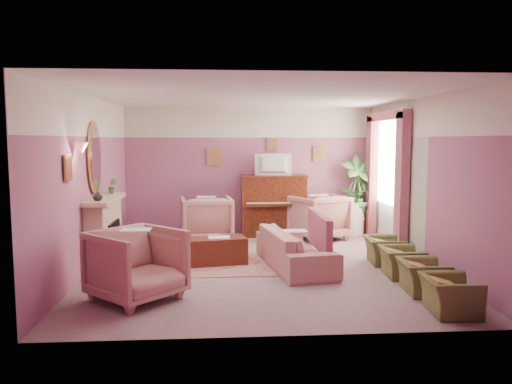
{
  "coord_description": "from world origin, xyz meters",
  "views": [
    {
      "loc": [
        -0.63,
        -8.13,
        2.1
      ],
      "look_at": [
        -0.04,
        0.4,
        1.2
      ],
      "focal_mm": 35.0,
      "sensor_mm": 36.0,
      "label": 1
    }
  ],
  "objects": [
    {
      "name": "mantel_vase",
      "position": [
        -2.55,
        -0.3,
        1.23
      ],
      "size": [
        0.16,
        0.16,
        0.16
      ],
      "primitive_type": "imported",
      "color": "silver",
      "rests_on": "mantel_shelf"
    },
    {
      "name": "coffee_table",
      "position": [
        -0.73,
        0.2,
        0.23
      ],
      "size": [
        1.07,
        0.68,
        0.45
      ],
      "primitive_type": "cube",
      "rotation": [
        0.0,
        0.0,
        0.19
      ],
      "color": "#521F14",
      "rests_on": "floor"
    },
    {
      "name": "piano_top",
      "position": [
        0.5,
        2.68,
        1.31
      ],
      "size": [
        1.45,
        0.65,
        0.04
      ],
      "primitive_type": "cube",
      "color": "#491C0F",
      "rests_on": "piano"
    },
    {
      "name": "sofa_throw",
      "position": [
        0.97,
        -0.11,
        0.6
      ],
      "size": [
        0.11,
        1.61,
        0.59
      ],
      "primitive_type": "cube",
      "color": "#9D4B5C",
      "rests_on": "sofa"
    },
    {
      "name": "mantel_shelf",
      "position": [
        -2.56,
        0.2,
        1.12
      ],
      "size": [
        0.4,
        1.55,
        0.07
      ],
      "primitive_type": "cube",
      "color": "tan",
      "rests_on": "fireplace_surround"
    },
    {
      "name": "curtain_right",
      "position": [
        2.62,
        2.47,
        1.3
      ],
      "size": [
        0.16,
        0.34,
        2.6
      ],
      "primitive_type": "cube",
      "color": "#9D4B5C",
      "rests_on": "floor"
    },
    {
      "name": "mantel_plant",
      "position": [
        -2.55,
        0.75,
        1.29
      ],
      "size": [
        0.16,
        0.16,
        0.28
      ],
      "primitive_type": "imported",
      "color": "#3F7638",
      "rests_on": "mantel_shelf"
    },
    {
      "name": "wall_front",
      "position": [
        0.0,
        -3.0,
        1.4
      ],
      "size": [
        5.5,
        0.02,
        2.8
      ],
      "primitive_type": "cube",
      "color": "#83537B",
      "rests_on": "floor"
    },
    {
      "name": "floral_armchair_left",
      "position": [
        -0.94,
        2.04,
        0.52
      ],
      "size": [
        1.01,
        1.01,
        1.05
      ],
      "primitive_type": "imported",
      "color": "tan",
      "rests_on": "floor"
    },
    {
      "name": "side_plant_big",
      "position": [
        2.27,
        2.64,
        0.87
      ],
      "size": [
        0.3,
        0.3,
        0.34
      ],
      "primitive_type": "imported",
      "color": "#3F7638",
      "rests_on": "side_table"
    },
    {
      "name": "stripe_panel",
      "position": [
        2.73,
        1.3,
        1.07
      ],
      "size": [
        0.01,
        3.0,
        2.15
      ],
      "primitive_type": "cube",
      "color": "#ACB59F",
      "rests_on": "wall_right"
    },
    {
      "name": "picture_rail_band",
      "position": [
        0.0,
        2.99,
        2.47
      ],
      "size": [
        5.5,
        0.01,
        0.65
      ],
      "primitive_type": "cube",
      "color": "silver",
      "rests_on": "wall_back"
    },
    {
      "name": "floor",
      "position": [
        0.0,
        0.0,
        0.0
      ],
      "size": [
        5.5,
        6.0,
        0.01
      ],
      "primitive_type": "cube",
      "color": "gray",
      "rests_on": "ground"
    },
    {
      "name": "print_back_left",
      "position": [
        -0.8,
        2.96,
        1.72
      ],
      "size": [
        0.3,
        0.03,
        0.38
      ],
      "primitive_type": "cube",
      "color": "tan",
      "rests_on": "wall_back"
    },
    {
      "name": "ceiling",
      "position": [
        0.0,
        0.0,
        2.8
      ],
      "size": [
        5.5,
        6.0,
        0.01
      ],
      "primitive_type": "cube",
      "color": "white",
      "rests_on": "wall_back"
    },
    {
      "name": "olive_chair_c",
      "position": [
        2.12,
        -0.79,
        0.3
      ],
      "size": [
        0.49,
        0.69,
        0.6
      ],
      "primitive_type": "imported",
      "color": "brown",
      "rests_on": "floor"
    },
    {
      "name": "area_rug",
      "position": [
        -0.64,
        0.22,
        0.01
      ],
      "size": [
        2.52,
        1.83,
        0.01
      ],
      "primitive_type": "cube",
      "rotation": [
        0.0,
        0.0,
        0.01
      ],
      "color": "#A66560",
      "rests_on": "floor"
    },
    {
      "name": "sofa",
      "position": [
        0.57,
        -0.11,
        0.43
      ],
      "size": [
        0.71,
        2.12,
        0.86
      ],
      "primitive_type": "imported",
      "color": "tan",
      "rests_on": "floor"
    },
    {
      "name": "mirror_frame",
      "position": [
        -2.7,
        0.2,
        1.8
      ],
      "size": [
        0.04,
        0.72,
        1.2
      ],
      "primitive_type": "ellipsoid",
      "color": "tan",
      "rests_on": "wall_left"
    },
    {
      "name": "mirror_glass",
      "position": [
        -2.67,
        0.2,
        1.8
      ],
      "size": [
        0.01,
        0.6,
        1.06
      ],
      "primitive_type": "ellipsoid",
      "color": "white",
      "rests_on": "wall_left"
    },
    {
      "name": "window_blind",
      "position": [
        2.7,
        1.55,
        1.7
      ],
      "size": [
        0.03,
        1.4,
        1.8
      ],
      "primitive_type": "cube",
      "color": "beige",
      "rests_on": "wall_right"
    },
    {
      "name": "fireplace_surround",
      "position": [
        -2.59,
        0.2,
        0.55
      ],
      "size": [
        0.3,
        1.4,
        1.1
      ],
      "primitive_type": "cube",
      "color": "tan",
      "rests_on": "floor"
    },
    {
      "name": "television",
      "position": [
        0.5,
        2.63,
        1.6
      ],
      "size": [
        0.8,
        0.12,
        0.48
      ],
      "primitive_type": "imported",
      "color": "black",
      "rests_on": "piano"
    },
    {
      "name": "print_left_wall",
      "position": [
        -2.71,
        -1.2,
        1.72
      ],
      "size": [
        0.03,
        0.28,
        0.36
      ],
      "primitive_type": "cube",
      "color": "tan",
      "rests_on": "wall_left"
    },
    {
      "name": "olive_chair_b",
      "position": [
        2.12,
        -1.61,
        0.3
      ],
      "size": [
        0.49,
        0.69,
        0.6
      ],
      "primitive_type": "imported",
      "color": "brown",
      "rests_on": "floor"
    },
    {
      "name": "print_back_right",
      "position": [
        1.55,
        2.96,
        1.78
      ],
      "size": [
        0.26,
        0.03,
        0.34
      ],
      "primitive_type": "cube",
      "color": "tan",
      "rests_on": "wall_back"
    },
    {
      "name": "floral_armchair_right",
      "position": [
        1.42,
        2.19,
        0.52
      ],
      "size": [
        1.01,
        1.01,
        1.05
      ],
      "primitive_type": "imported",
      "color": "tan",
      "rests_on": "floor"
    },
    {
      "name": "wall_back",
      "position": [
        0.0,
        3.0,
        1.4
      ],
      "size": [
        5.5,
        0.02,
        2.8
      ],
      "primitive_type": "cube",
      "color": "#83537B",
      "rests_on": "floor"
    },
    {
      "name": "side_plant_small",
      "position": [
        2.39,
        2.54,
        0.84
      ],
      "size": [
        0.16,
        0.16,
        0.28
      ],
      "primitive_type": "imported",
      "color": "#3F7638",
      "rests_on": "side_table"
    },
    {
      "name": "piano",
      "position": [
        0.5,
        2.68,
        0.65
      ],
      "size": [
        1.4,
        0.6,
        1.3
      ],
      "primitive_type": "cube",
      "color": "#491C0F",
      "rests_on": "floor"
    },
    {
      "name": "olive_chair_a",
      "position": [
        2.12,
        -2.43,
        0.3
      ],
      "size": [
        0.49,
        0.69,
        0.6
      ],
      "primitive_type": "imported",
      "color": "brown",
      "rests_on": "floor"
    },
    {
      "name": "olive_chair_d",
      "position": [
        2.12,
        0.03,
        0.3
      ],
      "size": [
        0.49,
        0.69,
        0.6
      ],
      "primitive_type": "imported",
      "color": "brown",
      "rests_on": "floor"
    },
    {
      "name": "wall_right",
      "position": [
        2.75,
        0.0,
        1.4
      ],
      "size": [
        0.02,
        6.0,
        2.8
      ],
      "primitive_type": "cube",
      "color": "#83537B",
      "rests_on": "floor"
    },
    {
      "name": "palm_pot",
      "position": [
        2.36,
        2.59,
        0.17
      ],
      "size": [
        0.34,
        0.34,
        0.34
      ],
      "primitive_type": "cylinder",
      "color": "#9E4B3D",
      "rests_on": "floor"
    },
    {
      "name": "side_table",
      "position": [
        2.27,
        2.64,
        0.35
      ],
      "size": [
        0.52,
        0.52,
        0.7
      ],
      "primitive_type": "cylinder",
      "color": "white",
      "rests_on": "floor"
    },
    {
      "name": "palm_plant",
      "position": [
        2.36,
        2.59,
        1.06
      ],
      "size": [
        0.76,
        0.76,
        1.44
      ],
      "primitive_type": "imported",
      "color": "#3F7638",
      "rests_on": "palm_pot"
    },
    {
      "name": "table_paper",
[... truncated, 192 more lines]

